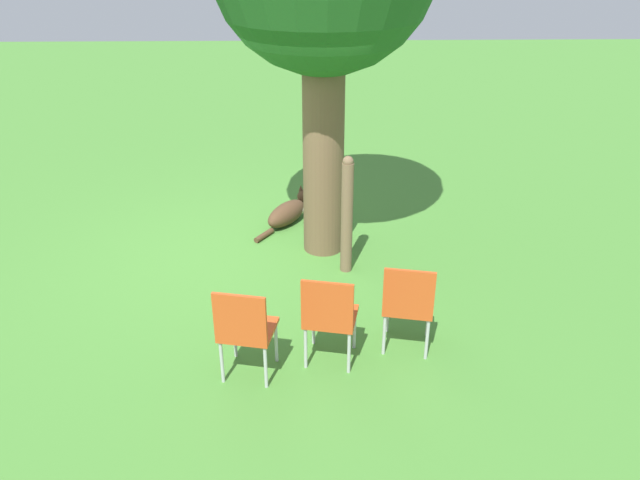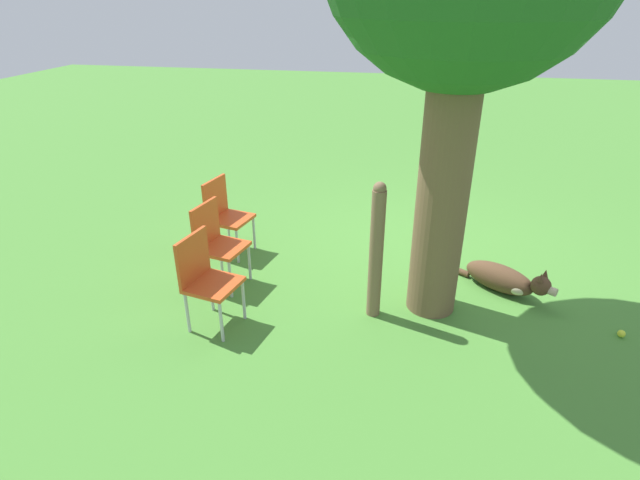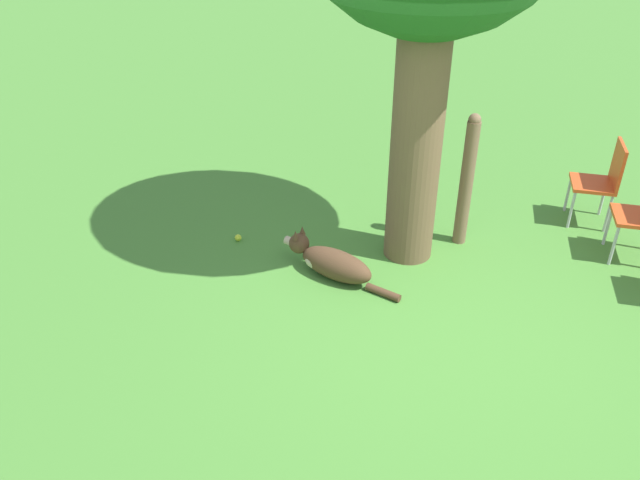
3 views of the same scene
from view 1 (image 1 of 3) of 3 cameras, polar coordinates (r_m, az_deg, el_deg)
The scene contains 7 objects.
ground_plane at distance 7.43m, azimuth -6.00°, elevation -1.25°, with size 30.00×30.00×0.00m, color #478433.
dog at distance 8.14m, azimuth -2.81°, elevation 2.64°, with size 1.08×0.76×0.38m.
fence_post at distance 6.75m, azimuth 2.48°, elevation 2.31°, with size 0.13×0.13×1.35m.
red_chair_0 at distance 5.24m, azimuth -6.88°, elevation -7.94°, with size 0.50×0.52×0.90m.
red_chair_1 at distance 5.36m, azimuth 0.85°, elevation -6.81°, with size 0.50×0.52×0.90m.
red_chair_2 at distance 5.58m, azimuth 8.08°, elevation -5.63°, with size 0.50×0.52×0.90m.
tennis_ball at distance 9.06m, azimuth 1.09°, elevation 4.52°, with size 0.07×0.07×0.07m.
Camera 1 is at (6.53, 0.61, 3.50)m, focal length 35.00 mm.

